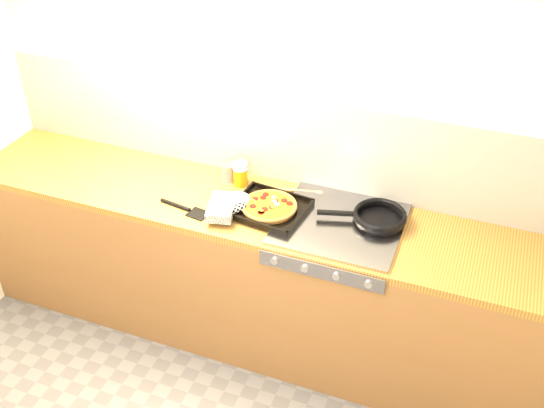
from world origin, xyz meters
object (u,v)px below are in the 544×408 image
at_px(frying_pan, 379,217).
at_px(tomato_can, 229,173).
at_px(pizza_on_tray, 257,206).
at_px(juice_glass, 240,174).

relative_size(frying_pan, tomato_can, 4.59).
height_order(pizza_on_tray, tomato_can, tomato_can).
distance_m(tomato_can, juice_glass, 0.08).
distance_m(frying_pan, tomato_can, 0.85).
xyz_separation_m(tomato_can, juice_glass, (0.07, -0.01, 0.02)).
bearing_deg(frying_pan, tomato_can, 173.90).
xyz_separation_m(pizza_on_tray, juice_glass, (-0.18, 0.21, 0.03)).
height_order(frying_pan, juice_glass, juice_glass).
height_order(pizza_on_tray, frying_pan, pizza_on_tray).
distance_m(pizza_on_tray, tomato_can, 0.34).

